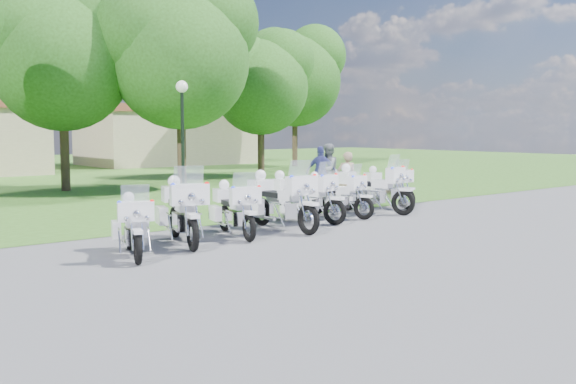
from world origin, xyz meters
TOP-DOWN VIEW (x-y plane):
  - ground at (0.00, 0.00)m, footprint 100.00×100.00m
  - grass_lawn at (0.00, 27.00)m, footprint 100.00×48.00m
  - motorcycle_0 at (-5.45, 0.58)m, footprint 1.18×2.11m
  - motorcycle_1 at (-3.97, 1.24)m, footprint 1.36×2.53m
  - motorcycle_2 at (-2.52, 1.33)m, footprint 1.11×2.27m
  - motorcycle_3 at (-1.10, 1.39)m, footprint 0.87×2.64m
  - motorcycle_4 at (0.19, 2.05)m, footprint 1.21×2.43m
  - motorcycle_5 at (1.56, 2.23)m, footprint 1.10×2.26m
  - motorcycle_6 at (3.01, 2.27)m, footprint 1.33×2.56m
  - motorcycle_7 at (4.57, 2.99)m, footprint 0.92×2.32m
  - lamp_post at (0.77, 9.53)m, footprint 0.44×0.44m
  - tree_1 at (-1.77, 14.77)m, footprint 6.44×5.50m
  - tree_2 at (2.18, 12.26)m, footprint 6.62×5.65m
  - tree_3 at (9.21, 16.29)m, footprint 5.84×4.98m
  - tree_4 at (16.28, 22.09)m, footprint 7.08×6.05m
  - building_east at (11.00, 30.00)m, footprint 11.44×7.28m
  - bystander_a at (3.62, 3.89)m, footprint 0.76×0.66m
  - bystander_b at (5.10, 6.42)m, footprint 1.16×1.05m
  - bystander_c at (4.69, 6.35)m, footprint 1.18×0.94m

SIDE VIEW (x-z plane):
  - ground at x=0.00m, z-range 0.00..0.00m
  - grass_lawn at x=0.00m, z-range 0.00..0.01m
  - motorcycle_0 at x=-5.45m, z-range -0.12..1.36m
  - motorcycle_5 at x=1.56m, z-range -0.13..1.42m
  - motorcycle_2 at x=-2.52m, z-range -0.13..1.42m
  - motorcycle_7 at x=4.57m, z-range -0.13..1.43m
  - motorcycle_4 at x=0.19m, z-range -0.14..1.53m
  - motorcycle_1 at x=-3.97m, z-range -0.14..1.61m
  - motorcycle_6 at x=3.01m, z-range -0.14..1.62m
  - motorcycle_3 at x=-1.10m, z-range -0.15..1.63m
  - bystander_a at x=3.62m, z-range 0.00..1.76m
  - bystander_c at x=4.69m, z-range 0.00..1.87m
  - bystander_b at x=5.10m, z-range 0.00..1.96m
  - building_east at x=11.00m, z-range 0.02..4.12m
  - lamp_post at x=0.77m, z-range 1.08..5.33m
  - tree_3 at x=9.21m, z-range 1.26..9.04m
  - tree_1 at x=-1.77m, z-range 1.39..9.98m
  - tree_2 at x=2.18m, z-range 1.43..10.25m
  - tree_4 at x=16.28m, z-range 1.53..10.98m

